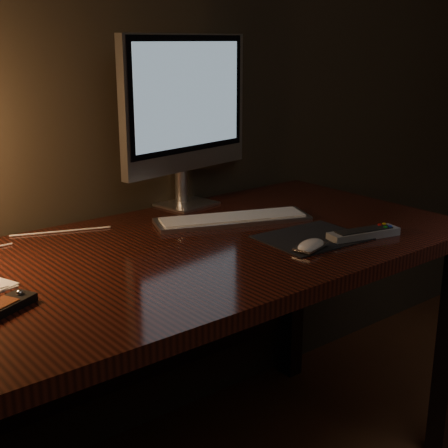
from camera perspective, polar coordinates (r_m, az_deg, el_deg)
desk at (r=1.63m, az=-5.90°, el=-6.08°), size 1.60×0.75×0.75m
monitor at (r=1.88m, az=-3.50°, el=10.64°), size 0.48×0.17×0.51m
keyboard at (r=1.76m, az=0.80°, el=0.47°), size 0.45×0.27×0.02m
mousepad at (r=1.63m, az=8.03°, el=-1.25°), size 0.27×0.22×0.00m
mouse at (r=1.53m, az=7.94°, el=-2.08°), size 0.10×0.07×0.02m
media_remote at (r=1.26m, az=-19.66°, el=-7.14°), size 0.15×0.10×0.03m
tv_remote at (r=1.66m, az=12.65°, el=-0.85°), size 0.21×0.10×0.03m
cable at (r=1.65m, az=-18.83°, el=-1.72°), size 0.53×0.12×0.00m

